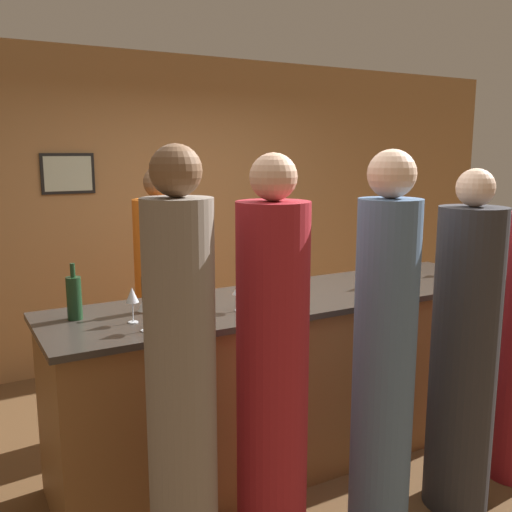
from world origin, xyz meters
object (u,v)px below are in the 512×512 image
Objects in this scene: guest_2 at (464,356)px; wine_bottle_1 at (74,297)px; wine_bottle_0 at (148,293)px; guest_0 at (384,362)px; guest_4 at (272,387)px; bartender at (164,309)px; guest_3 at (182,403)px.

guest_2 reaches higher than wine_bottle_1.
guest_2 is 1.74m from wine_bottle_0.
guest_2 is 2.09m from wine_bottle_1.
guest_0 is 1.62m from wine_bottle_1.
guest_0 is 6.47× the size of wine_bottle_1.
guest_4 is 7.01× the size of wine_bottle_0.
bartender is 0.95× the size of guest_0.
bartender is at bearing 42.74° from wine_bottle_1.
wine_bottle_1 is (-0.74, -0.68, 0.33)m from bartender.
guest_4 is (-0.61, 0.04, -0.02)m from guest_0.
wine_bottle_0 is at bearing 79.02° from guest_3.
wine_bottle_1 is (-0.64, 0.96, 0.27)m from guest_4.
guest_2 is 1.16m from guest_4.
guest_4 is at bearing -74.61° from wine_bottle_0.
guest_3 reaches higher than guest_4.
bartender is at bearing 64.28° from wine_bottle_0.
guest_0 reaches higher than bartender.
guest_3 is at bearing 72.30° from bartender.
guest_0 reaches higher than wine_bottle_0.
guest_3 is 0.98m from wine_bottle_0.
wine_bottle_1 is at bearing 173.64° from wine_bottle_0.
guest_2 is at bearing -1.18° from guest_0.
guest_0 is at bearing -38.93° from wine_bottle_1.
bartender is 1.76m from guest_0.
wine_bottle_1 reaches higher than wine_bottle_0.
guest_3 is at bearing 178.68° from guest_2.
guest_3 is at bearing 178.60° from guest_0.
wine_bottle_1 is at bearing 123.63° from guest_4.
bartender is 1.00× the size of guest_2.
guest_4 reaches higher than wine_bottle_1.
wine_bottle_1 is at bearing 101.83° from guest_3.
guest_0 is 0.56m from guest_2.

